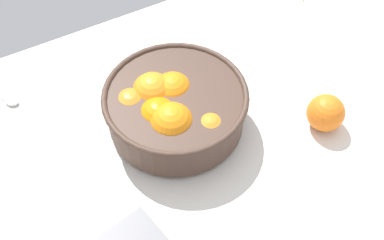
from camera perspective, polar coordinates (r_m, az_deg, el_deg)
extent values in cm
cube|color=silver|center=(93.10, 1.04, -4.45)|extent=(145.69, 88.91, 3.00)
cylinder|color=#473328|center=(95.48, -1.90, -0.22)|extent=(24.71, 24.71, 1.20)
cylinder|color=#473328|center=(91.97, -1.97, 1.47)|extent=(26.86, 26.86, 7.74)
torus|color=#473328|center=(89.00, -2.04, 3.04)|extent=(28.06, 28.06, 1.20)
sphere|color=orange|center=(92.32, -0.98, 1.91)|extent=(6.97, 6.97, 6.97)
sphere|color=orange|center=(92.97, -2.16, 3.29)|extent=(8.64, 8.64, 8.64)
sphere|color=orange|center=(92.43, -4.75, 3.19)|extent=(8.54, 8.54, 8.54)
sphere|color=orange|center=(92.13, -7.30, 1.41)|extent=(8.30, 8.30, 8.30)
sphere|color=orange|center=(89.07, -4.07, 0.17)|extent=(8.30, 8.30, 8.30)
sphere|color=orange|center=(87.04, -2.48, -0.63)|extent=(8.73, 8.73, 8.73)
sphere|color=orange|center=(87.67, 2.23, -1.28)|extent=(7.14, 7.14, 7.14)
sphere|color=orange|center=(96.51, 15.86, 0.85)|extent=(7.52, 7.52, 7.52)
ellipsoid|color=silver|center=(105.88, -20.97, 2.08)|extent=(3.67, 3.91, 1.00)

